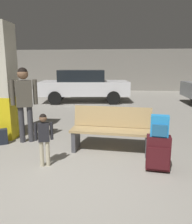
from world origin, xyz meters
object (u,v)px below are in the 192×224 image
(structural_pillar, at_px, (2,83))
(suitcase, at_px, (158,153))
(bench, at_px, (111,130))
(backpack_dark_floor, at_px, (1,137))
(backpack_bright, at_px, (160,126))
(parked_car_far, at_px, (84,85))
(child, at_px, (44,134))
(adult, at_px, (24,97))

(structural_pillar, xyz_separation_m, suitcase, (3.38, -1.45, -1.00))
(bench, bearing_deg, backpack_dark_floor, 177.21)
(backpack_bright, height_order, parked_car_far, parked_car_far)
(child, height_order, parked_car_far, parked_car_far)
(suitcase, relative_size, backpack_bright, 1.78)
(structural_pillar, distance_m, backpack_dark_floor, 1.26)
(suitcase, height_order, adult, adult)
(suitcase, distance_m, backpack_dark_floor, 3.37)
(bench, bearing_deg, suitcase, -46.01)
(backpack_dark_floor, bearing_deg, child, -35.60)
(structural_pillar, distance_m, adult, 0.76)
(structural_pillar, xyz_separation_m, backpack_dark_floor, (0.14, -0.50, -1.15))
(child, bearing_deg, adult, 125.26)
(parked_car_far, bearing_deg, structural_pillar, -100.61)
(adult, height_order, parked_car_far, adult)
(child, distance_m, adult, 1.50)
(bench, xyz_separation_m, backpack_bright, (0.80, -0.83, 0.33))
(structural_pillar, distance_m, suitcase, 3.81)
(backpack_bright, bearing_deg, adult, 156.95)
(structural_pillar, bearing_deg, bench, -13.56)
(backpack_bright, bearing_deg, structural_pillar, 156.78)
(suitcase, bearing_deg, backpack_bright, -136.85)
(suitcase, bearing_deg, structural_pillar, 156.79)
(child, bearing_deg, parked_car_far, 93.61)
(structural_pillar, bearing_deg, backpack_bright, -23.22)
(backpack_bright, height_order, backpack_dark_floor, backpack_bright)
(bench, distance_m, backpack_bright, 1.19)
(suitcase, bearing_deg, adult, 156.96)
(backpack_bright, xyz_separation_m, parked_car_far, (-2.34, 6.96, 0.03))
(backpack_bright, relative_size, backpack_dark_floor, 1.00)
(child, bearing_deg, bench, 36.94)
(suitcase, height_order, parked_car_far, parked_car_far)
(backpack_dark_floor, height_order, parked_car_far, parked_car_far)
(child, bearing_deg, structural_pillar, 135.32)
(adult, bearing_deg, structural_pillar, 156.08)
(bench, height_order, parked_car_far, parked_car_far)
(structural_pillar, xyz_separation_m, parked_car_far, (1.03, 5.51, -0.51))
(bench, relative_size, adult, 0.98)
(bench, distance_m, suitcase, 1.15)
(bench, height_order, adult, adult)
(bench, bearing_deg, structural_pillar, 166.44)
(suitcase, bearing_deg, parked_car_far, 108.62)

